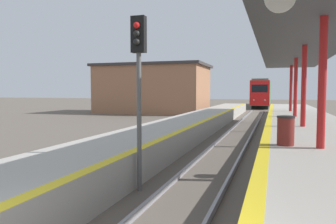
{
  "coord_description": "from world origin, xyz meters",
  "views": [
    {
      "loc": [
        1.89,
        -2.51,
        2.55
      ],
      "look_at": [
        -4.48,
        17.11,
        1.23
      ],
      "focal_mm": 35.0,
      "sensor_mm": 36.0,
      "label": 1
    }
  ],
  "objects": [
    {
      "name": "train",
      "position": [
        0.0,
        54.28,
        2.17
      ],
      "size": [
        2.63,
        21.81,
        4.27
      ],
      "color": "black",
      "rests_on": "ground"
    },
    {
      "name": "signal_near",
      "position": [
        -1.36,
        5.1,
        3.09
      ],
      "size": [
        0.36,
        0.31,
        4.41
      ],
      "color": "#595959",
      "rests_on": "ground"
    },
    {
      "name": "station_canopy",
      "position": [
        3.14,
        13.3,
        4.63
      ],
      "size": [
        3.95,
        29.6,
        3.83
      ],
      "color": "red",
      "rests_on": "platform_right"
    },
    {
      "name": "trash_bin",
      "position": [
        2.23,
        7.6,
        1.4
      ],
      "size": [
        0.51,
        0.51,
        0.87
      ],
      "color": "maroon",
      "rests_on": "platform_right"
    },
    {
      "name": "station_building",
      "position": [
        -11.62,
        33.5,
        2.83
      ],
      "size": [
        12.68,
        7.95,
        5.63
      ],
      "color": "#9E6B4C",
      "rests_on": "ground"
    }
  ]
}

